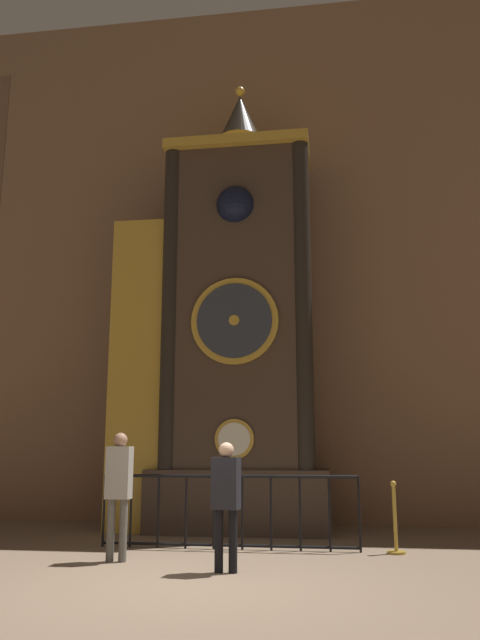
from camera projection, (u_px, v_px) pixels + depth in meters
ground_plane at (191, 584)px, 7.16m from camera, size 28.00×28.00×0.00m
cathedral_back_wall at (248, 248)px, 14.18m from camera, size 24.00×0.32×12.03m
clock_tower at (222, 333)px, 12.46m from camera, size 4.19×1.82×9.23m
railing_fence at (228, 508)px, 9.73m from camera, size 4.07×0.05×1.12m
visitor_near at (119, 483)px, 8.77m from camera, size 0.34×0.22×1.75m
visitor_far at (226, 494)px, 7.99m from camera, size 0.37×0.27×1.61m
stanchion_post at (395, 530)px, 9.29m from camera, size 0.28×0.28×1.05m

